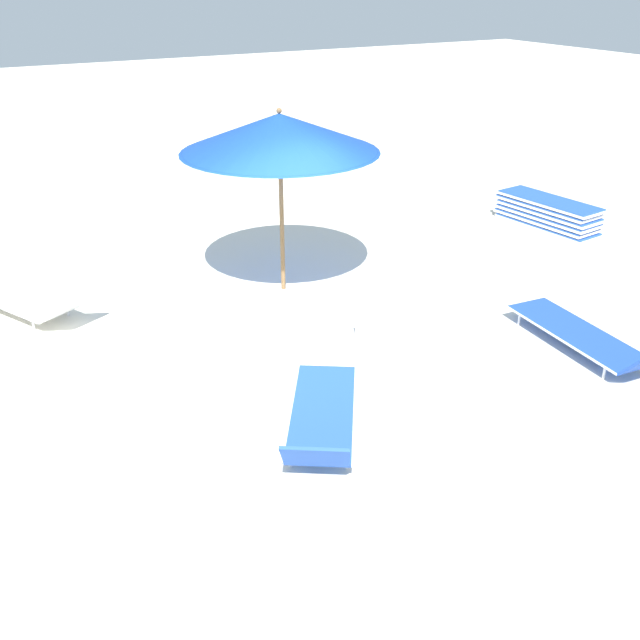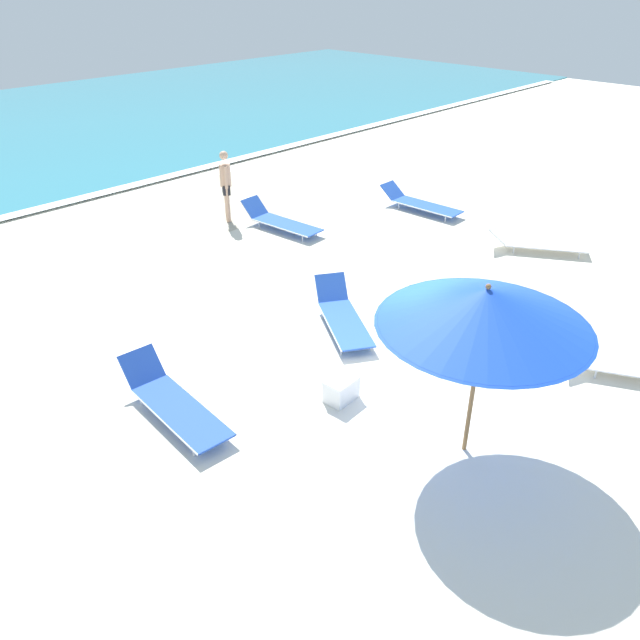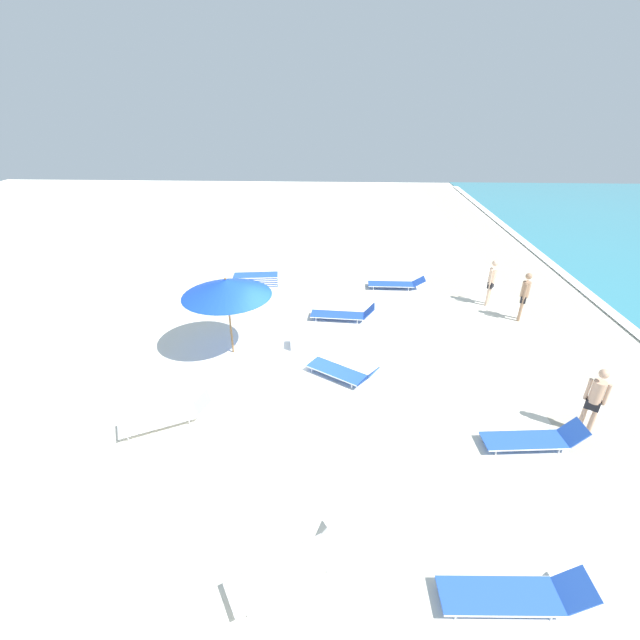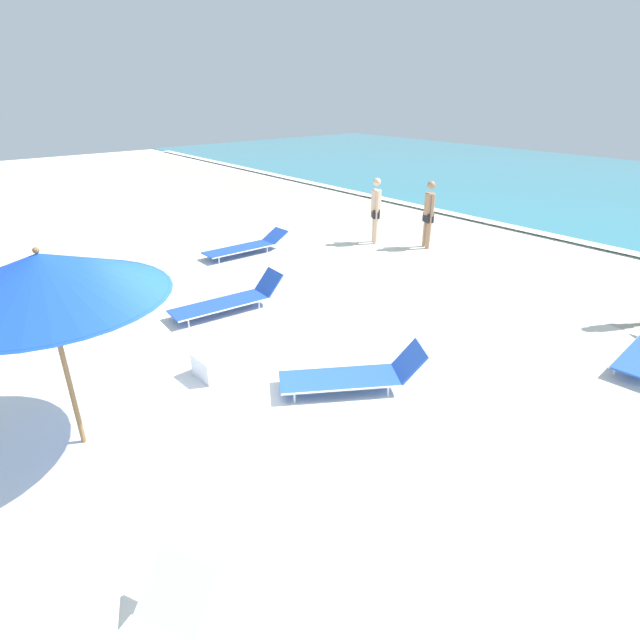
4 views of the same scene
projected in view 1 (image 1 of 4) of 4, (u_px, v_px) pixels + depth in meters
The scene contains 7 objects.
ground_plane at pixel (299, 369), 8.21m from camera, with size 60.00×60.00×0.16m.
beach_umbrella at pixel (280, 133), 9.11m from camera, with size 2.60×2.60×2.49m.
lounger_stack at pixel (547, 213), 12.36m from camera, with size 0.83×1.95×0.49m.
sun_lounger_beside_umbrella at pixel (591, 338), 8.28m from camera, with size 0.76×2.27×0.60m.
sun_lounger_mid_beach_pair_a at pixel (321, 420), 6.77m from camera, with size 1.61×2.06×0.61m.
sun_lounger_mid_beach_pair_b at pixel (27, 300), 9.23m from camera, with size 1.53×2.23×0.54m.
cooler_box at pixel (380, 326), 8.62m from camera, with size 0.52×0.38×0.37m.
Camera 1 is at (3.20, 6.35, 4.09)m, focal length 40.00 mm.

